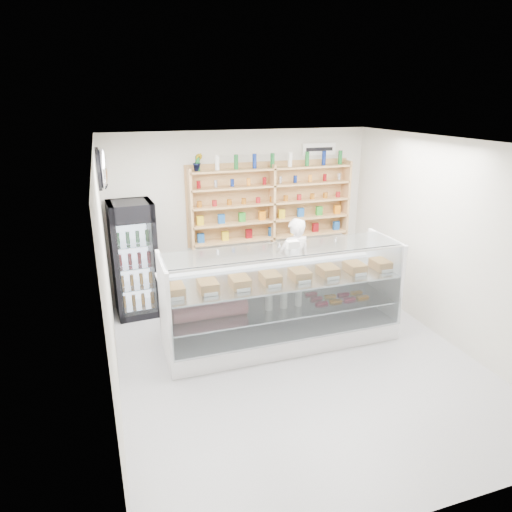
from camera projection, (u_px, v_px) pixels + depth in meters
name	position (u px, v px, depth m)	size (l,w,h in m)	color
room	(300.00, 261.00, 5.56)	(5.00, 5.00, 5.00)	#AAA9AE
display_counter	(281.00, 317.00, 6.38)	(3.25, 0.97, 1.41)	white
shop_worker	(294.00, 264.00, 7.35)	(0.55, 0.36, 1.51)	white
drinks_cooler	(134.00, 259.00, 7.07)	(0.70, 0.68, 1.82)	black
wall_shelving	(272.00, 203.00, 7.74)	(2.84, 0.28, 1.33)	tan
potted_plant	(198.00, 162.00, 7.12)	(0.15, 0.12, 0.28)	#1E6626
security_mirror	(103.00, 169.00, 5.64)	(0.15, 0.50, 0.50)	silver
wall_sign	(319.00, 149.00, 7.85)	(0.62, 0.03, 0.20)	white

